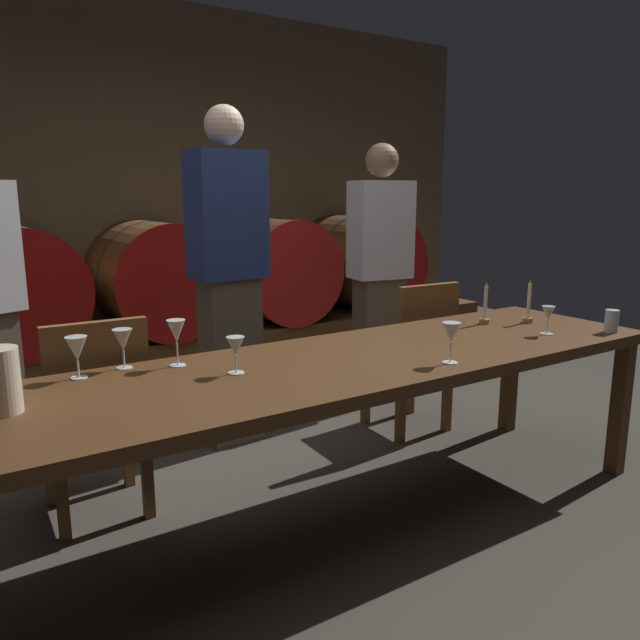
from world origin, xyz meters
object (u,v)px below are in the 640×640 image
at_px(dining_table, 351,372).
at_px(guest_center, 229,276).
at_px(wine_glass_center_right, 236,348).
at_px(chair_right, 415,350).
at_px(wine_glass_far_left, 77,350).
at_px(wine_barrel_left, 13,288).
at_px(cup_right, 612,321).
at_px(wine_barrel_center, 154,277).
at_px(wine_barrel_far_right, 358,262).
at_px(pitcher, 0,381).
at_px(chair_left, 96,409).
at_px(wine_glass_left, 123,341).
at_px(wine_glass_center_left, 176,333).
at_px(wine_glass_far_right, 548,314).
at_px(candle_left, 485,312).
at_px(wine_barrel_right, 270,268).
at_px(wine_glass_right, 451,334).
at_px(guest_right, 380,271).
at_px(candle_right, 528,311).

bearing_deg(dining_table, guest_center, 91.78).
relative_size(guest_center, wine_glass_center_right, 13.15).
relative_size(chair_right, wine_glass_far_left, 5.78).
xyz_separation_m(wine_barrel_left, cup_right, (2.23, -2.80, 0.01)).
bearing_deg(wine_barrel_center, wine_barrel_far_right, 0.00).
bearing_deg(guest_center, pitcher, 37.40).
distance_m(wine_barrel_left, chair_left, 1.91).
bearing_deg(wine_glass_left, wine_glass_center_left, -23.07).
xyz_separation_m(chair_left, wine_glass_far_right, (1.88, -0.76, 0.33)).
bearing_deg(wine_glass_far_left, chair_right, 9.70).
relative_size(wine_barrel_far_right, wine_glass_center_left, 5.34).
bearing_deg(candle_left, chair_right, 94.86).
bearing_deg(guest_center, wine_barrel_right, -128.28).
xyz_separation_m(wine_glass_center_right, wine_glass_right, (0.76, -0.33, 0.02)).
bearing_deg(guest_right, wine_glass_center_left, 37.83).
bearing_deg(wine_glass_center_left, wine_barrel_center, 74.19).
distance_m(guest_right, wine_glass_far_right, 1.39).
relative_size(chair_left, pitcher, 4.40).
distance_m(wine_barrel_left, pitcher, 2.46).
height_order(guest_center, wine_glass_center_left, guest_center).
bearing_deg(wine_glass_center_right, candle_right, 0.27).
relative_size(wine_glass_center_right, cup_right, 1.28).
xyz_separation_m(wine_barrel_left, wine_glass_right, (1.21, -2.77, 0.08)).
bearing_deg(candle_left, wine_glass_left, 174.13).
bearing_deg(candle_right, wine_glass_far_right, -122.26).
distance_m(dining_table, guest_right, 1.67).
xyz_separation_m(wine_glass_left, cup_right, (2.11, -0.64, -0.05)).
bearing_deg(wine_glass_far_right, guest_right, 85.65).
bearing_deg(wine_glass_right, wine_barrel_left, 113.55).
bearing_deg(wine_barrel_far_right, wine_glass_right, -119.89).
bearing_deg(wine_glass_right, wine_glass_center_right, 156.73).
relative_size(wine_barrel_left, candle_left, 4.50).
bearing_deg(candle_right, chair_left, 164.90).
distance_m(wine_barrel_left, wine_barrel_far_right, 2.80).
bearing_deg(wine_glass_far_left, wine_barrel_right, 48.33).
bearing_deg(wine_glass_center_right, wine_glass_far_right, -8.12).
height_order(wine_glass_far_right, cup_right, wine_glass_far_right).
bearing_deg(wine_barrel_center, candle_left, -68.17).
xyz_separation_m(guest_center, wine_glass_left, (-0.77, -0.74, -0.10)).
xyz_separation_m(wine_barrel_far_right, cup_right, (-0.57, -2.80, 0.01)).
height_order(wine_glass_left, cup_right, wine_glass_left).
bearing_deg(cup_right, guest_center, 134.03).
height_order(candle_left, cup_right, candle_left).
distance_m(dining_table, wine_glass_far_right, 1.03).
height_order(wine_barrel_right, wine_glass_left, wine_barrel_right).
bearing_deg(guest_center, wine_glass_center_right, 63.80).
distance_m(wine_barrel_left, wine_glass_far_right, 3.29).
bearing_deg(wine_glass_far_left, wine_barrel_far_right, 37.64).
bearing_deg(cup_right, wine_glass_right, 178.58).
xyz_separation_m(wine_barrel_left, wine_glass_center_right, (0.45, -2.45, 0.06)).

